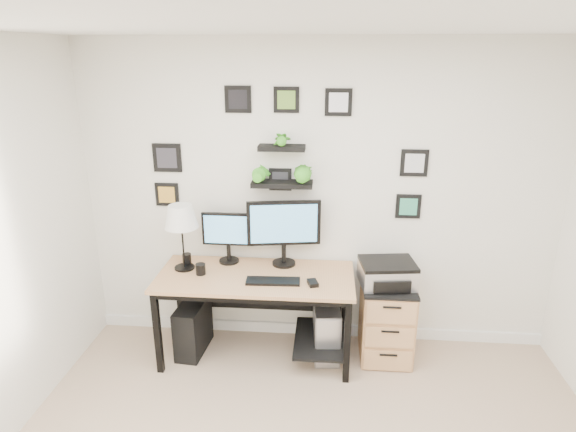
# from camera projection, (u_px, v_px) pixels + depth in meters

# --- Properties ---
(room) EXTENTS (4.00, 4.00, 4.00)m
(room) POSITION_uv_depth(u_px,v_px,m) (316.00, 329.00, 4.44)
(room) COLOR tan
(room) RESTS_ON ground
(desk) EXTENTS (1.60, 0.70, 0.75)m
(desk) POSITION_uv_depth(u_px,v_px,m) (261.00, 287.00, 3.99)
(desk) COLOR tan
(desk) RESTS_ON ground
(monitor_left) EXTENTS (0.44, 0.17, 0.45)m
(monitor_left) POSITION_uv_depth(u_px,v_px,m) (228.00, 234.00, 4.08)
(monitor_left) COLOR black
(monitor_left) RESTS_ON desk
(monitor_right) EXTENTS (0.61, 0.23, 0.57)m
(monitor_right) POSITION_uv_depth(u_px,v_px,m) (284.00, 228.00, 4.00)
(monitor_right) COLOR black
(monitor_right) RESTS_ON desk
(keyboard) EXTENTS (0.43, 0.15, 0.02)m
(keyboard) POSITION_uv_depth(u_px,v_px,m) (273.00, 281.00, 3.79)
(keyboard) COLOR black
(keyboard) RESTS_ON desk
(mouse) EXTENTS (0.10, 0.12, 0.03)m
(mouse) POSITION_uv_depth(u_px,v_px,m) (313.00, 283.00, 3.75)
(mouse) COLOR black
(mouse) RESTS_ON desk
(table_lamp) EXTENTS (0.27, 0.27, 0.56)m
(table_lamp) POSITION_uv_depth(u_px,v_px,m) (181.00, 218.00, 3.90)
(table_lamp) COLOR black
(table_lamp) RESTS_ON desk
(mug) EXTENTS (0.08, 0.08, 0.09)m
(mug) POSITION_uv_depth(u_px,v_px,m) (201.00, 269.00, 3.92)
(mug) COLOR black
(mug) RESTS_ON desk
(pen_cup) EXTENTS (0.07, 0.07, 0.10)m
(pen_cup) POSITION_uv_depth(u_px,v_px,m) (187.00, 259.00, 4.11)
(pen_cup) COLOR black
(pen_cup) RESTS_ON desk
(pc_tower_black) EXTENTS (0.24, 0.46, 0.45)m
(pc_tower_black) POSITION_uv_depth(u_px,v_px,m) (193.00, 327.00, 4.15)
(pc_tower_black) COLOR black
(pc_tower_black) RESTS_ON ground
(pc_tower_grey) EXTENTS (0.25, 0.49, 0.47)m
(pc_tower_grey) POSITION_uv_depth(u_px,v_px,m) (326.00, 329.00, 4.10)
(pc_tower_grey) COLOR gray
(pc_tower_grey) RESTS_ON ground
(file_cabinet) EXTENTS (0.43, 0.53, 0.67)m
(file_cabinet) POSITION_uv_depth(u_px,v_px,m) (386.00, 320.00, 4.05)
(file_cabinet) COLOR tan
(file_cabinet) RESTS_ON ground
(printer) EXTENTS (0.47, 0.40, 0.20)m
(printer) POSITION_uv_depth(u_px,v_px,m) (387.00, 273.00, 3.91)
(printer) COLOR silver
(printer) RESTS_ON file_cabinet
(wall_decor) EXTENTS (2.28, 0.18, 1.07)m
(wall_decor) POSITION_uv_depth(u_px,v_px,m) (283.00, 158.00, 3.89)
(wall_decor) COLOR black
(wall_decor) RESTS_ON ground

